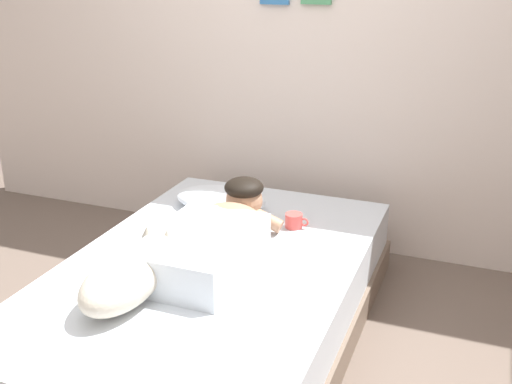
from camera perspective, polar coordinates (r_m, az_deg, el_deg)
The scene contains 8 objects.
ground_plane at distance 2.87m, azimuth -6.25°, elevation -15.66°, with size 13.43×13.43×0.00m, color #66564C.
back_wall at distance 3.72m, azimuth 3.86°, elevation 13.85°, with size 4.72×0.12×2.50m.
bed at distance 2.93m, azimuth -4.12°, elevation -10.10°, with size 1.32×2.10×0.40m.
pillow at distance 3.41m, azimuth -3.32°, elevation -0.65°, with size 0.52×0.32×0.11m, color silver.
person_lying at distance 2.84m, azimuth -3.82°, elevation -4.12°, with size 0.43×0.92×0.27m.
dog at distance 2.55m, azimuth -11.81°, elevation -7.71°, with size 0.26×0.57×0.21m.
coffee_cup at distance 3.17m, azimuth 3.57°, elevation -2.68°, with size 0.12×0.09×0.07m.
cell_phone at distance 2.99m, azimuth -5.03°, elevation -4.97°, with size 0.07×0.14×0.01m, color black.
Camera 1 is at (1.11, -2.03, 1.70)m, focal length 42.99 mm.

